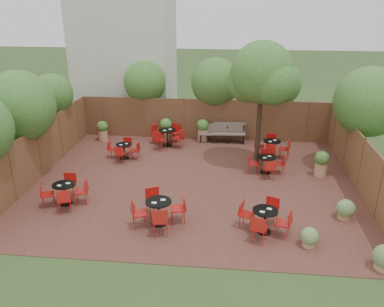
# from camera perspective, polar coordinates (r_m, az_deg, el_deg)

# --- Properties ---
(ground) EXTENTS (80.00, 80.00, 0.00)m
(ground) POSITION_cam_1_polar(r_m,az_deg,el_deg) (15.10, 0.25, -4.24)
(ground) COLOR #354F23
(ground) RESTS_ON ground
(courtyard_paving) EXTENTS (12.00, 10.00, 0.02)m
(courtyard_paving) POSITION_cam_1_polar(r_m,az_deg,el_deg) (15.10, 0.25, -4.21)
(courtyard_paving) COLOR #3A1E17
(courtyard_paving) RESTS_ON ground
(fence_back) EXTENTS (12.00, 0.08, 2.00)m
(fence_back) POSITION_cam_1_polar(r_m,az_deg,el_deg) (19.38, 1.71, 4.92)
(fence_back) COLOR #4E2C1D
(fence_back) RESTS_ON ground
(fence_left) EXTENTS (0.08, 10.00, 2.00)m
(fence_left) POSITION_cam_1_polar(r_m,az_deg,el_deg) (16.36, -21.15, 0.13)
(fence_left) COLOR #4E2C1D
(fence_left) RESTS_ON ground
(fence_right) EXTENTS (0.08, 10.00, 2.00)m
(fence_right) POSITION_cam_1_polar(r_m,az_deg,el_deg) (15.36, 23.14, -1.56)
(fence_right) COLOR #4E2C1D
(fence_right) RESTS_ON ground
(neighbour_building) EXTENTS (5.00, 4.00, 8.00)m
(neighbour_building) POSITION_cam_1_polar(r_m,az_deg,el_deg) (22.43, -9.54, 14.80)
(neighbour_building) COLOR beige
(neighbour_building) RESTS_ON ground
(overhang_foliage) EXTENTS (15.88, 10.65, 2.72)m
(overhang_foliage) POSITION_cam_1_polar(r_m,az_deg,el_deg) (16.45, -3.07, 8.07)
(overhang_foliage) COLOR #366721
(overhang_foliage) RESTS_ON ground
(courtyard_tree) EXTENTS (2.66, 2.56, 5.06)m
(courtyard_tree) POSITION_cam_1_polar(r_m,az_deg,el_deg) (15.94, 9.99, 10.85)
(courtyard_tree) COLOR black
(courtyard_tree) RESTS_ON courtyard_paving
(park_bench_left) EXTENTS (1.56, 0.56, 0.95)m
(park_bench_left) POSITION_cam_1_polar(r_m,az_deg,el_deg) (19.14, 5.36, 3.06)
(park_bench_left) COLOR brown
(park_bench_left) RESTS_ON courtyard_paving
(park_bench_right) EXTENTS (1.44, 0.52, 0.88)m
(park_bench_right) POSITION_cam_1_polar(r_m,az_deg,el_deg) (19.16, 3.18, 3.03)
(park_bench_right) COLOR brown
(park_bench_right) RESTS_ON courtyard_paving
(bistro_tables) EXTENTS (8.86, 8.56, 0.92)m
(bistro_tables) POSITION_cam_1_polar(r_m,az_deg,el_deg) (15.02, -0.56, -2.48)
(bistro_tables) COLOR black
(bistro_tables) RESTS_ON courtyard_paving
(planters) EXTENTS (10.29, 4.16, 1.09)m
(planters) POSITION_cam_1_polar(r_m,az_deg,el_deg) (18.34, 0.29, 2.57)
(planters) COLOR #AC7C56
(planters) RESTS_ON courtyard_paving
(low_shrubs) EXTENTS (2.33, 3.08, 0.68)m
(low_shrubs) POSITION_cam_1_polar(r_m,az_deg,el_deg) (12.35, 21.95, -10.70)
(low_shrubs) COLOR #AC7C56
(low_shrubs) RESTS_ON courtyard_paving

